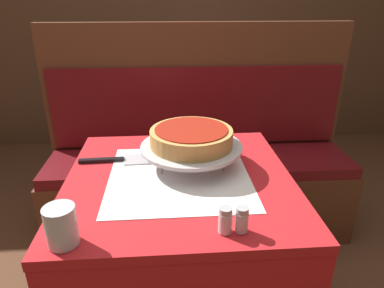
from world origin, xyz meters
name	(u,v)px	position (x,y,z in m)	size (l,w,h in m)	color
dining_table_front	(180,201)	(0.00, 0.00, 0.64)	(0.77, 0.77, 0.74)	red
dining_table_rear	(211,91)	(0.31, 1.56, 0.62)	(0.70, 0.70, 0.73)	red
booth_bench	(199,174)	(0.14, 0.72, 0.35)	(1.70, 0.44, 1.18)	brown
back_wall_panel	(168,9)	(0.00, 2.11, 1.20)	(6.00, 0.04, 2.40)	brown
pizza_pan_stand	(191,148)	(0.05, 0.09, 0.80)	(0.37, 0.37, 0.08)	#ADADB2
deep_dish_pizza	(191,137)	(0.05, 0.09, 0.84)	(0.29, 0.29, 0.06)	tan
pizza_server	(119,160)	(-0.22, 0.14, 0.74)	(0.27, 0.09, 0.01)	#BCBCC1
water_glass_near	(61,226)	(-0.30, -0.32, 0.79)	(0.08, 0.08, 0.10)	silver
salt_shaker	(225,220)	(0.11, -0.31, 0.77)	(0.04, 0.04, 0.07)	silver
pepper_shaker	(242,220)	(0.15, -0.31, 0.77)	(0.03, 0.03, 0.07)	silver
condiment_caddy	(218,70)	(0.37, 1.64, 0.77)	(0.14, 0.14, 0.17)	black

